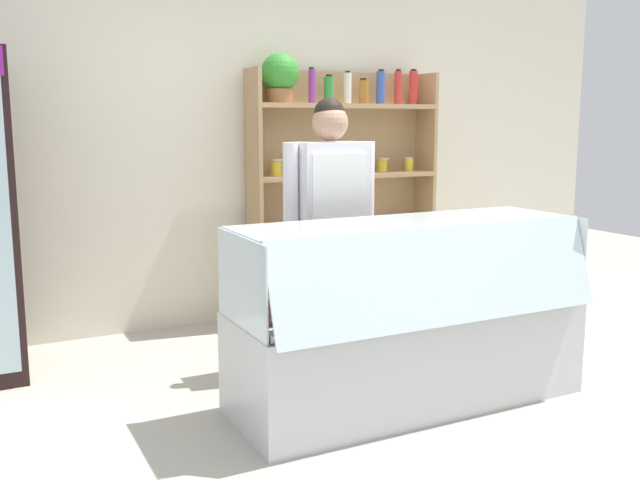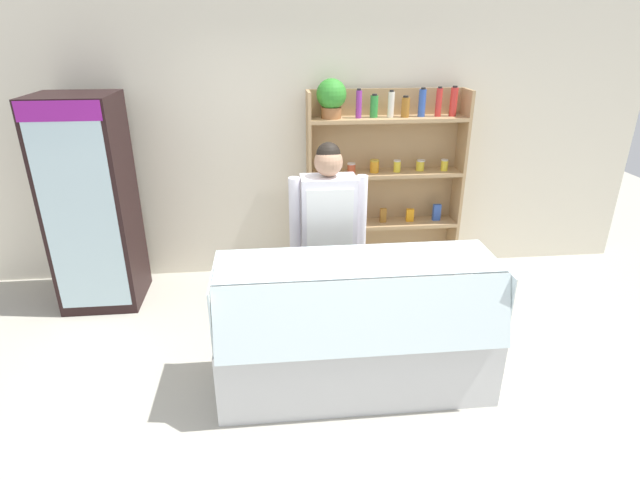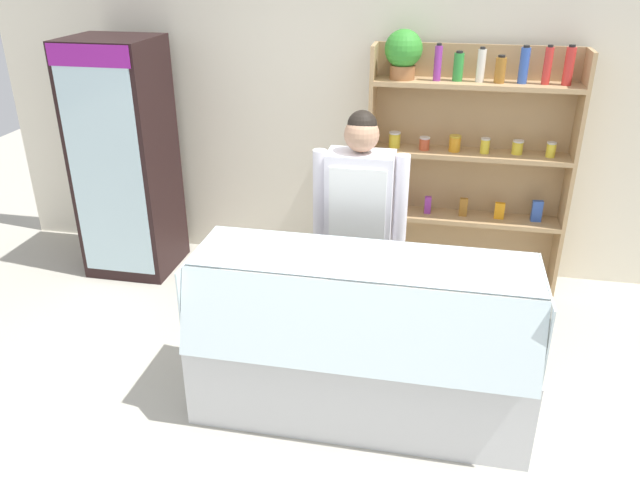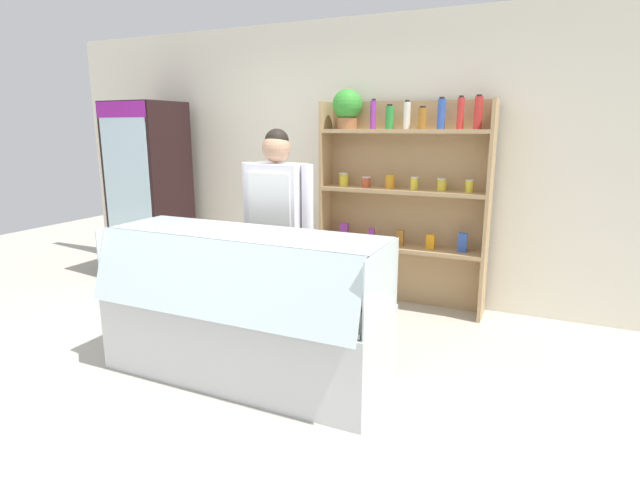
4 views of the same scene
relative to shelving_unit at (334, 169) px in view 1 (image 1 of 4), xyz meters
The scene contains 5 objects.
ground_plane 2.27m from the shelving_unit, 107.83° to the right, with size 12.00×12.00×0.00m, color #B7B2A3.
back_wall 0.66m from the shelving_unit, 159.02° to the left, with size 6.80×0.10×2.70m, color silver.
shelving_unit is the anchor object (origin of this frame).
deli_display_case 2.08m from the shelving_unit, 105.65° to the right, with size 1.94×0.74×1.01m.
shop_clerk 1.31m from the shelving_unit, 119.03° to the right, with size 0.62×0.25×1.67m.
Camera 1 is at (-2.04, -3.10, 1.54)m, focal length 40.00 mm.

